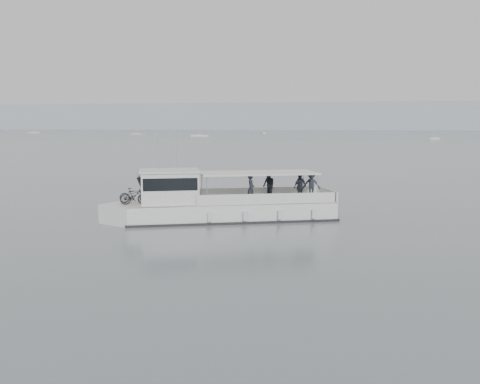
# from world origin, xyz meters

# --- Properties ---
(ground) EXTENTS (1400.00, 1400.00, 0.00)m
(ground) POSITION_xyz_m (0.00, 0.00, 0.00)
(ground) COLOR #535E61
(ground) RESTS_ON ground
(headland) EXTENTS (1400.00, 90.00, 28.00)m
(headland) POSITION_xyz_m (0.00, 560.00, 14.00)
(headland) COLOR #939EA8
(headland) RESTS_ON ground
(tour_boat) EXTENTS (12.99, 7.14, 5.56)m
(tour_boat) POSITION_xyz_m (-6.90, 0.98, 0.91)
(tour_boat) COLOR silver
(tour_boat) RESTS_ON ground
(moored_fleet) EXTENTS (430.48, 363.61, 10.02)m
(moored_fleet) POSITION_xyz_m (-21.10, 205.91, 0.36)
(moored_fleet) COLOR silver
(moored_fleet) RESTS_ON ground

